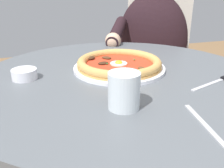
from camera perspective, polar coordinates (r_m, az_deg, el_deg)
dining_table at (r=0.86m, az=1.75°, el=-9.91°), size 0.89×0.89×0.73m
pizza_on_plate at (r=0.82m, az=1.61°, el=4.40°), size 0.29×0.29×0.04m
water_glass at (r=0.56m, az=2.68°, el=-1.85°), size 0.07×0.07×0.08m
steak_knife at (r=0.81m, az=23.79°, el=1.26°), size 0.22×0.08×0.01m
ramekin_capers at (r=0.78m, az=-18.97°, el=2.19°), size 0.07×0.07×0.03m
fork_utensil at (r=0.55m, az=19.79°, el=-8.33°), size 0.03×0.16×0.00m
diner_person at (r=1.47m, az=8.38°, el=1.91°), size 0.54×0.44×1.11m
cafe_chair_diner at (r=1.60m, az=9.36°, el=5.33°), size 0.60×0.60×0.90m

